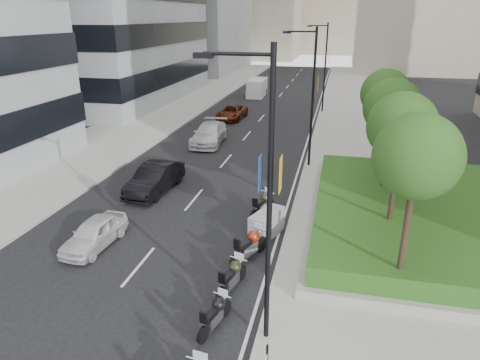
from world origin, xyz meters
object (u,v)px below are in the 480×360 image
(lamp_post_1, at_px, (311,92))
(motorcycle_5, at_px, (267,224))
(car_b, at_px, (155,178))
(lamp_post_0, at_px, (264,191))
(motorcycle_3, at_px, (232,276))
(motorcycle_4, at_px, (250,245))
(delivery_van, at_px, (257,89))
(car_d, at_px, (232,112))
(lamp_post_2, at_px, (324,63))
(car_a, at_px, (94,233))
(motorcycle_2, at_px, (215,314))
(motorcycle_6, at_px, (263,204))
(car_c, at_px, (209,134))

(lamp_post_1, xyz_separation_m, motorcycle_5, (-0.98, -10.27, -4.45))
(car_b, bearing_deg, motorcycle_5, -24.59)
(lamp_post_0, xyz_separation_m, motorcycle_3, (-1.52, 2.31, -4.48))
(motorcycle_4, height_order, delivery_van, delivery_van)
(car_b, xyz_separation_m, car_d, (-0.21, 19.26, -0.13))
(lamp_post_2, bearing_deg, car_a, -104.93)
(motorcycle_4, distance_m, delivery_van, 39.12)
(motorcycle_5, height_order, car_a, car_a)
(lamp_post_0, relative_size, motorcycle_5, 4.12)
(motorcycle_5, bearing_deg, delivery_van, 31.20)
(motorcycle_2, bearing_deg, lamp_post_0, -80.40)
(motorcycle_3, xyz_separation_m, motorcycle_4, (0.19, 2.24, 0.08))
(motorcycle_4, relative_size, delivery_van, 0.45)
(motorcycle_6, bearing_deg, car_b, 94.72)
(lamp_post_2, xyz_separation_m, motorcycle_3, (-1.52, -32.69, -4.48))
(car_b, relative_size, car_c, 0.88)
(lamp_post_0, height_order, motorcycle_2, lamp_post_0)
(lamp_post_2, distance_m, motorcycle_6, 26.52)
(motorcycle_4, height_order, motorcycle_5, motorcycle_4)
(lamp_post_0, xyz_separation_m, lamp_post_2, (0.00, 35.00, 0.00))
(car_c, bearing_deg, car_d, 88.48)
(car_d, bearing_deg, motorcycle_6, -69.03)
(motorcycle_3, bearing_deg, lamp_post_2, 11.98)
(car_a, relative_size, car_c, 0.67)
(motorcycle_6, distance_m, car_b, 6.88)
(motorcycle_4, relative_size, car_a, 0.62)
(motorcycle_5, height_order, motorcycle_6, motorcycle_5)
(motorcycle_4, relative_size, car_b, 0.47)
(lamp_post_2, relative_size, motorcycle_2, 4.55)
(lamp_post_1, bearing_deg, motorcycle_2, -95.25)
(car_c, relative_size, car_d, 1.15)
(car_c, xyz_separation_m, delivery_van, (-0.38, 22.03, 0.18))
(lamp_post_2, bearing_deg, car_c, -119.93)
(lamp_post_0, height_order, motorcycle_3, lamp_post_0)
(motorcycle_6, xyz_separation_m, delivery_van, (-6.89, 34.12, 0.39))
(lamp_post_0, xyz_separation_m, motorcycle_4, (-1.33, 4.55, -4.41))
(lamp_post_0, height_order, delivery_van, lamp_post_0)
(motorcycle_6, xyz_separation_m, car_a, (-6.68, -4.79, 0.03))
(car_a, height_order, car_d, car_d)
(lamp_post_2, relative_size, motorcycle_6, 4.15)
(car_d, bearing_deg, motorcycle_4, -71.49)
(motorcycle_3, distance_m, motorcycle_5, 4.45)
(lamp_post_2, bearing_deg, lamp_post_0, -90.00)
(lamp_post_2, height_order, motorcycle_2, lamp_post_2)
(car_d, bearing_deg, lamp_post_2, 34.08)
(motorcycle_4, xyz_separation_m, motorcycle_5, (0.34, 2.18, -0.04))
(lamp_post_2, xyz_separation_m, motorcycle_6, (-1.56, -26.10, -4.47))
(motorcycle_4, xyz_separation_m, car_a, (-6.91, -0.44, -0.02))
(car_b, xyz_separation_m, delivery_van, (-0.24, 32.38, 0.19))
(lamp_post_0, xyz_separation_m, motorcycle_2, (-1.55, 0.15, -4.53))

